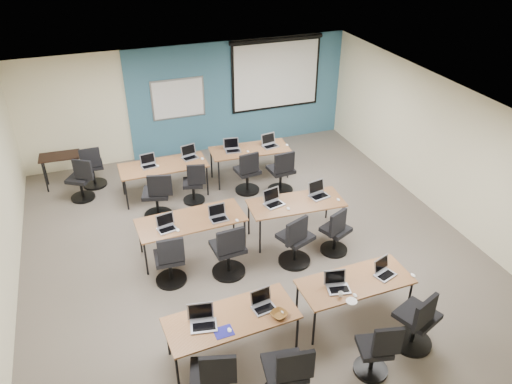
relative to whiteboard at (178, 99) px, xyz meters
name	(u,v)px	position (x,y,z in m)	size (l,w,h in m)	color
floor	(252,252)	(0.30, -4.43, -1.45)	(8.00, 9.00, 0.02)	#6B6354
ceiling	(252,114)	(0.30, -4.43, 1.25)	(8.00, 9.00, 0.02)	white
wall_back	(190,100)	(0.30, 0.07, -0.10)	(8.00, 0.04, 2.70)	beige
wall_right	(447,153)	(4.30, -4.43, -0.10)	(0.04, 9.00, 2.70)	beige
blue_accent_panel	(239,95)	(1.55, 0.04, -0.10)	(5.50, 0.04, 2.70)	#3D5977
whiteboard	(178,99)	(0.00, 0.00, 0.00)	(1.28, 0.03, 0.98)	#ADB8BE
projector_screen	(276,70)	(2.50, -0.02, 0.44)	(2.40, 0.10, 1.82)	black
training_table_front_left	(232,320)	(-0.76, -6.56, -0.76)	(1.80, 0.75, 0.73)	brown
training_table_front_right	(355,283)	(1.19, -6.48, -0.77)	(1.71, 0.71, 0.73)	#9D5F27
training_table_mid_left	(191,221)	(-0.72, -4.06, -0.76)	(1.89, 0.79, 0.73)	brown
training_table_mid_right	(296,204)	(1.25, -4.18, -0.77)	(1.77, 0.74, 0.73)	brown
training_table_back_left	(163,167)	(-0.78, -1.86, -0.76)	(1.83, 0.76, 0.73)	brown
training_table_back_right	(250,151)	(1.19, -1.76, -0.77)	(1.76, 0.73, 0.73)	#A57639
laptop_0	(202,320)	(-1.15, -6.54, -0.65)	(0.35, 0.30, 0.27)	silver
mouse_0	(229,330)	(-0.85, -6.78, -0.71)	(0.06, 0.09, 0.03)	white
task_chair_0	(212,382)	(-1.23, -7.24, -1.02)	(0.56, 0.55, 1.03)	black
laptop_1	(263,303)	(-0.29, -6.52, -0.66)	(0.31, 0.27, 0.24)	#B2B3C0
mouse_1	(283,311)	(-0.06, -6.70, -0.71)	(0.07, 0.10, 0.04)	white
task_chair_1	(286,377)	(-0.34, -7.50, -1.01)	(0.58, 0.58, 1.05)	black
laptop_2	(337,285)	(0.86, -6.52, -0.66)	(0.32, 0.28, 0.25)	silver
mouse_2	(355,295)	(1.02, -6.76, -0.71)	(0.06, 0.09, 0.03)	white
task_chair_2	(376,353)	(0.96, -7.52, -1.06)	(0.47, 0.47, 0.96)	black
laptop_3	(384,271)	(1.67, -6.48, -0.66)	(0.31, 0.26, 0.23)	#B9B9BF
mouse_3	(413,275)	(2.06, -6.68, -0.71)	(0.06, 0.09, 0.03)	white
task_chair_3	(417,324)	(1.74, -7.30, -1.01)	(0.61, 0.58, 1.05)	black
laptop_4	(166,225)	(-1.17, -4.19, -0.66)	(0.31, 0.27, 0.24)	silver
mouse_4	(178,230)	(-1.01, -4.32, -0.71)	(0.07, 0.10, 0.04)	white
task_chair_4	(170,263)	(-1.25, -4.75, -1.04)	(0.52, 0.52, 1.00)	black
laptop_5	(218,215)	(-0.25, -4.20, -0.66)	(0.31, 0.26, 0.24)	silver
mouse_5	(237,220)	(0.03, -4.38, -0.71)	(0.06, 0.09, 0.03)	white
task_chair_5	(229,254)	(-0.28, -4.88, -1.01)	(0.58, 0.58, 1.05)	black
laptop_6	(273,200)	(0.84, -4.07, -0.66)	(0.35, 0.30, 0.26)	#BBBBBB
mouse_6	(288,209)	(1.03, -4.34, -0.71)	(0.06, 0.10, 0.04)	white
task_chair_6	(295,244)	(0.89, -4.99, -1.01)	(0.61, 0.58, 1.05)	black
laptop_7	(318,192)	(1.74, -4.09, -0.65)	(0.36, 0.30, 0.27)	#A7A7AE
mouse_7	(338,200)	(2.03, -4.37, -0.71)	(0.06, 0.09, 0.03)	white
task_chair_7	(336,235)	(1.70, -4.94, -1.05)	(0.53, 0.50, 0.98)	black
laptop_8	(149,163)	(-1.07, -1.79, -0.66)	(0.32, 0.27, 0.24)	#B1B1B3
mouse_8	(158,166)	(-0.90, -1.88, -0.71)	(0.06, 0.10, 0.03)	white
task_chair_8	(158,199)	(-1.08, -2.70, -1.01)	(0.58, 0.57, 1.05)	black
laptop_9	(189,155)	(-0.18, -1.70, -0.66)	(0.34, 0.29, 0.26)	#B5B5B5
mouse_9	(202,159)	(0.06, -1.88, -0.71)	(0.07, 0.11, 0.04)	white
task_chair_9	(194,186)	(-0.26, -2.38, -1.06)	(0.46, 0.46, 0.95)	black
laptop_10	(232,148)	(0.80, -1.69, -0.66)	(0.34, 0.29, 0.26)	#AFAFBA
mouse_10	(248,151)	(1.10, -1.88, -0.71)	(0.06, 0.09, 0.03)	white
task_chair_10	(248,175)	(0.93, -2.36, -1.03)	(0.53, 0.53, 1.01)	black
laptop_11	(270,143)	(1.67, -1.75, -0.65)	(0.35, 0.30, 0.26)	silver
mouse_11	(287,145)	(2.05, -1.87, -0.71)	(0.06, 0.10, 0.03)	white
task_chair_11	(281,175)	(1.61, -2.62, -1.02)	(0.56, 0.56, 1.04)	black
blue_mousepad	(224,332)	(-0.93, -6.78, -0.72)	(0.25, 0.21, 0.01)	navy
snack_bowl	(279,314)	(-0.14, -6.76, -0.69)	(0.22, 0.22, 0.05)	#935D24
snack_plate	(352,301)	(0.92, -6.85, -0.71)	(0.16, 0.16, 0.01)	white
coffee_cup	(341,295)	(0.82, -6.71, -0.68)	(0.06, 0.06, 0.05)	white
utility_table	(60,160)	(-2.84, -0.68, -0.80)	(0.85, 0.47, 0.75)	black
spare_chair_a	(93,170)	(-2.21, -0.96, -1.03)	(0.53, 0.53, 1.01)	black
spare_chair_b	(82,183)	(-2.47, -1.45, -1.04)	(0.56, 0.51, 0.99)	black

